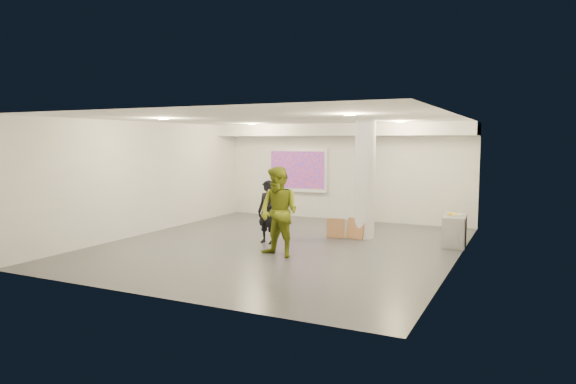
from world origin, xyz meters
The scene contains 20 objects.
floor centered at (0.00, 0.00, 0.00)m, with size 8.00×9.00×0.01m, color #393C41.
ceiling centered at (0.00, 0.00, 3.00)m, with size 8.00×9.00×0.01m, color white.
wall_back centered at (0.00, 4.50, 1.50)m, with size 8.00×0.01×3.00m, color silver.
wall_front centered at (0.00, -4.50, 1.50)m, with size 8.00×0.01×3.00m, color silver.
wall_left centered at (-4.00, 0.00, 1.50)m, with size 0.01×9.00×3.00m, color silver.
wall_right centered at (4.00, 0.00, 1.50)m, with size 0.01×9.00×3.00m, color silver.
soffit_band centered at (0.00, 3.95, 2.82)m, with size 8.00×1.10×0.36m, color silver.
downlight_nw centered at (-2.20, 2.50, 2.98)m, with size 0.22×0.22×0.02m, color #F2EC7E.
downlight_ne centered at (2.20, 2.50, 2.98)m, with size 0.22×0.22×0.02m, color #F2EC7E.
downlight_sw centered at (-2.20, -1.50, 2.98)m, with size 0.22×0.22×0.02m, color #F2EC7E.
downlight_se centered at (2.20, -1.50, 2.98)m, with size 0.22×0.22×0.02m, color #F2EC7E.
column centered at (1.50, 1.80, 1.50)m, with size 0.52×0.52×3.00m, color silver.
projection_screen centered at (-1.60, 4.45, 1.53)m, with size 2.10×0.13×1.42m.
credenza centered at (3.72, 1.91, 0.36)m, with size 0.52×1.24×0.72m, color gray.
papers_stack centered at (3.76, 1.91, 0.73)m, with size 0.24×0.31×0.02m, color silver.
postit_pad centered at (3.66, 1.96, 0.73)m, with size 0.20×0.27×0.03m, color yellow.
cardboard_back centered at (1.34, 1.59, 0.26)m, with size 0.49×0.04×0.53m, color #99653E.
cardboard_front centered at (0.84, 1.48, 0.25)m, with size 0.46×0.05×0.50m, color #99653E.
woman centered at (-0.42, 0.14, 0.77)m, with size 0.56×0.37×1.54m, color black.
man centered at (0.49, -1.06, 0.97)m, with size 0.94×0.74×1.94m, color olive.
Camera 1 is at (5.37, -10.78, 2.49)m, focal length 32.00 mm.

